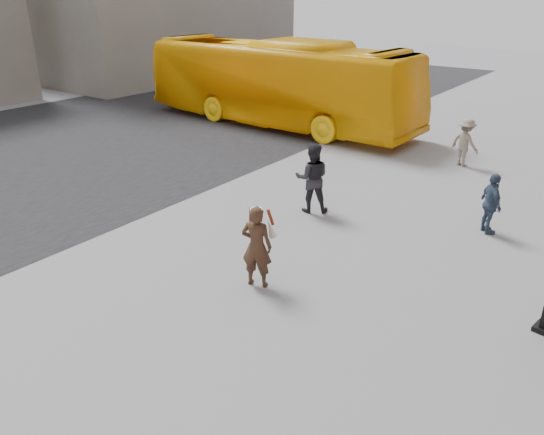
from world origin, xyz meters
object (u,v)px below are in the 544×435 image
Objects in this scene: bus at (277,83)px; pedestrian_c at (491,204)px; pedestrian_a at (312,178)px; pedestrian_b at (465,142)px; woman at (257,245)px.

bus is 12.67m from pedestrian_c.
pedestrian_a is 6.84m from pedestrian_b.
woman reaches higher than pedestrian_c.
pedestrian_b is (8.72, -1.08, -1.01)m from bus.
woman is at bearing -143.20° from bus.
woman is 0.13× the size of bus.
woman is at bearing 72.80° from pedestrian_a.
bus is (-7.91, 11.61, 0.93)m from woman.
pedestrian_b is at bearing -113.27° from woman.
pedestrian_c is (4.31, 1.42, -0.17)m from pedestrian_a.
pedestrian_a is 1.22× the size of pedestrian_c.
woman is 14.08m from bus.
bus is 6.88× the size of pedestrian_a.
woman reaches higher than pedestrian_b.
pedestrian_b is 1.05× the size of pedestrian_c.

